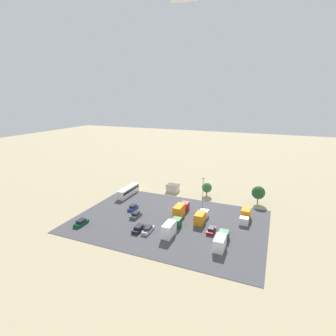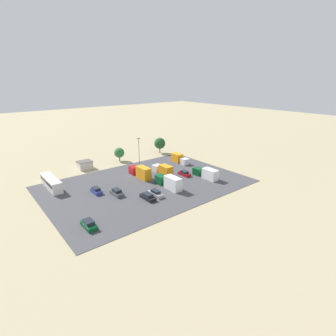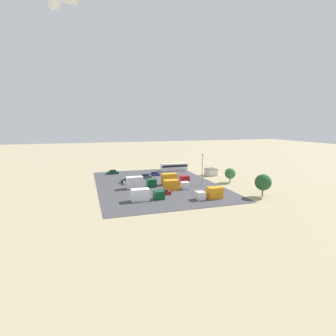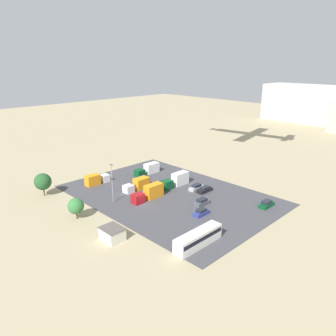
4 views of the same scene
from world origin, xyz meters
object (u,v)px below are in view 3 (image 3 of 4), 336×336
parked_car_0 (163,192)px  parked_truck_2 (211,193)px  shed_building (211,172)px  parked_car_4 (155,174)px  parked_car_5 (128,180)px  bus (174,167)px  parked_car_1 (131,182)px  parked_car_2 (145,176)px  parked_truck_0 (139,183)px  parked_truck_4 (174,179)px  parked_truck_1 (175,185)px  parked_car_3 (113,172)px  parked_truck_3 (146,195)px

parked_car_0 → parked_truck_2: (-7.44, -10.94, 0.75)m
shed_building → parked_car_4: shed_building is taller
parked_car_5 → bus: bearing=126.7°
bus → parked_car_0: (-34.77, 15.26, -1.03)m
bus → parked_car_1: 28.89m
bus → parked_car_0: 37.98m
bus → parked_car_1: (-19.09, 21.66, -1.00)m
parked_car_0 → parked_car_2: bearing=-0.5°
bus → parked_truck_2: 42.44m
parked_truck_0 → parked_truck_4: size_ratio=1.00×
parked_car_1 → parked_truck_0: size_ratio=0.50×
parked_car_1 → parked_truck_1: parked_truck_1 is taller
parked_car_2 → parked_car_5: size_ratio=0.92×
parked_car_4 → parked_truck_0: size_ratio=0.44×
shed_building → bus: 17.03m
parked_truck_0 → parked_truck_2: size_ratio=1.27×
shed_building → parked_car_3: (13.69, 35.75, -0.56)m
parked_car_0 → parked_truck_0: size_ratio=0.46×
parked_car_4 → parked_truck_1: 22.43m
parked_truck_2 → parked_car_4: bearing=10.4°
parked_car_1 → parked_truck_4: bearing=-108.0°
parked_car_2 → parked_truck_3: parked_truck_3 is taller
parked_car_0 → parked_truck_2: parked_truck_2 is taller
parked_truck_1 → parked_truck_2: size_ratio=1.08×
shed_building → parked_truck_1: bearing=129.6°
parked_truck_1 → parked_truck_3: parked_truck_3 is taller
parked_truck_0 → parked_truck_3: bearing=-4.8°
bus → parked_car_2: (-11.63, 15.06, -0.97)m
parked_truck_0 → parked_truck_4: parked_truck_4 is taller
bus → parked_car_4: size_ratio=2.79×
parked_car_1 → parked_truck_3: (-19.40, -0.64, 0.77)m
parked_car_0 → parked_car_3: parked_car_3 is taller
bus → parked_car_3: 25.40m
parked_car_1 → parked_truck_3: 19.43m
parked_car_5 → parked_truck_2: size_ratio=0.65×
parked_car_2 → parked_truck_4: size_ratio=0.47×
parked_car_4 → bus: bearing=-52.7°
parked_car_1 → parked_truck_4: 14.19m
bus → parked_car_5: (-16.44, 22.03, -1.01)m
parked_car_2 → parked_truck_4: bearing=30.1°
parked_car_3 → parked_truck_0: size_ratio=0.48×
shed_building → parked_car_3: size_ratio=1.04×
parked_car_5 → parked_truck_3: bearing=2.6°
parked_car_0 → shed_building: bearing=-50.3°
bus → parked_car_1: bearing=131.4°
parked_truck_1 → parked_truck_3: 13.48m
parked_car_2 → parked_car_0: bearing=-0.5°
parked_car_5 → shed_building: bearing=95.2°
parked_car_5 → parked_truck_1: size_ratio=0.61×
bus → parked_truck_4: bearing=160.7°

